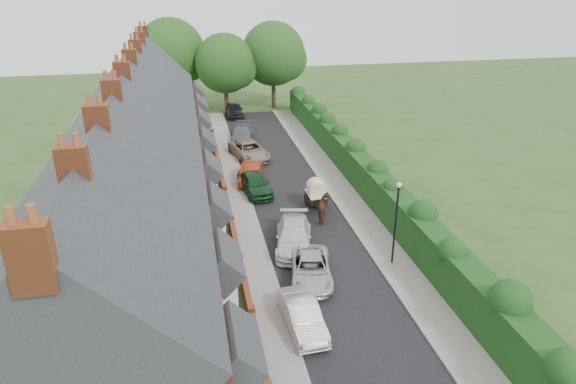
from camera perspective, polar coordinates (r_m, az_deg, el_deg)
name	(u,v)px	position (r m, az deg, el deg)	size (l,w,h in m)	color
ground	(358,312)	(26.64, 7.76, -13.10)	(140.00, 140.00, 0.00)	#2D4C1E
road	(300,217)	(35.56, 1.38, -2.85)	(6.00, 58.00, 0.02)	black
pavement_hedge_side	(357,212)	(36.57, 7.67, -2.19)	(2.20, 58.00, 0.12)	gray
pavement_house_side	(245,222)	(34.97, -4.79, -3.31)	(1.70, 58.00, 0.12)	gray
kerb_hedge_side	(343,213)	(36.26, 6.10, -2.34)	(0.18, 58.00, 0.13)	gray
kerb_house_side	(257,221)	(35.05, -3.49, -3.20)	(0.18, 58.00, 0.13)	gray
hedge	(383,190)	(36.54, 10.48, 0.24)	(2.10, 58.00, 2.85)	#113713
terrace_row	(137,174)	(32.28, -16.41, 1.98)	(9.05, 40.50, 11.50)	maroon
garden_wall_row	(232,224)	(33.82, -6.30, -3.60)	(0.35, 40.35, 1.10)	brown
lamppost	(396,213)	(29.26, 11.95, -2.32)	(0.32, 0.32, 5.16)	black
tree_far_left	(228,65)	(61.18, -6.72, 13.87)	(7.14, 6.80, 9.29)	#332316
tree_far_right	(276,55)	(63.81, -1.32, 14.96)	(7.98, 7.60, 10.31)	#332316
tree_far_back	(174,54)	(63.82, -12.50, 14.71)	(8.40, 8.00, 10.82)	#332316
car_silver_a	(302,315)	(25.05, 1.59, -13.53)	(1.49, 4.28, 1.41)	silver
car_silver_b	(311,269)	(28.55, 2.57, -8.51)	(2.20, 4.77, 1.33)	silver
car_white	(294,237)	(31.49, 0.64, -5.00)	(2.14, 5.26, 1.53)	silver
car_green	(255,183)	(39.18, -3.72, 0.96)	(1.89, 4.71, 1.60)	#113A1B
car_red	(251,173)	(41.38, -4.17, 2.08)	(1.52, 4.36, 1.44)	#9D2811
car_beige	(249,150)	(46.66, -4.34, 4.64)	(2.51, 5.45, 1.51)	tan
car_grey	(242,133)	(51.97, -5.10, 6.56)	(2.03, 4.98, 1.45)	slate
car_black	(234,109)	(60.79, -5.99, 9.11)	(1.90, 4.71, 1.61)	black
horse	(324,209)	(34.85, 4.04, -1.92)	(0.93, 2.04, 1.72)	#4D2C1C
horse_cart	(316,192)	(36.64, 3.17, 0.03)	(1.34, 2.96, 2.14)	black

